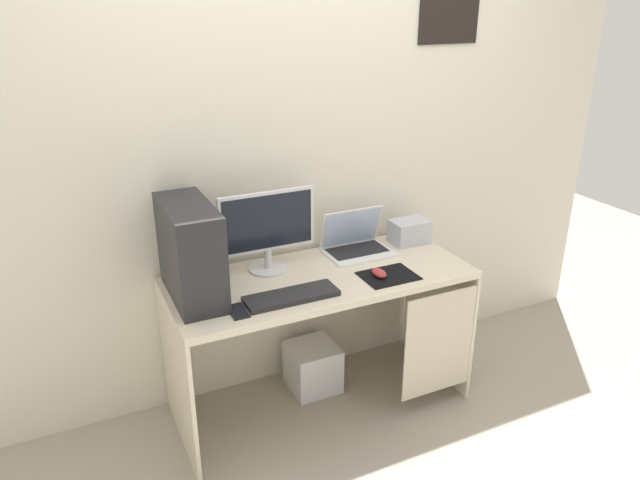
{
  "coord_description": "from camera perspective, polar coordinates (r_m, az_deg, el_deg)",
  "views": [
    {
      "loc": [
        -1.1,
        -2.33,
        1.98
      ],
      "look_at": [
        0.0,
        0.0,
        0.92
      ],
      "focal_mm": 33.49,
      "sensor_mm": 36.0,
      "label": 1
    }
  ],
  "objects": [
    {
      "name": "ground_plane",
      "position": [
        3.25,
        -0.0,
        -15.13
      ],
      "size": [
        8.0,
        8.0,
        0.0
      ],
      "primitive_type": "plane",
      "color": "#9E9384"
    },
    {
      "name": "desk",
      "position": [
        2.92,
        0.43,
        -5.96
      ],
      "size": [
        1.45,
        0.61,
        0.74
      ],
      "color": "beige",
      "rests_on": "ground_plane"
    },
    {
      "name": "laptop",
      "position": [
        3.1,
        3.47,
        -0.36
      ],
      "size": [
        0.34,
        0.24,
        0.22
      ],
      "color": "white",
      "rests_on": "desk"
    },
    {
      "name": "cell_phone",
      "position": [
        2.56,
        -7.86,
        -6.77
      ],
      "size": [
        0.07,
        0.13,
        0.01
      ],
      "primitive_type": "cube",
      "color": "black",
      "rests_on": "desk"
    },
    {
      "name": "wall_back",
      "position": [
        2.97,
        -2.84,
        9.2
      ],
      "size": [
        4.0,
        0.05,
        2.6
      ],
      "color": "beige",
      "rests_on": "ground_plane"
    },
    {
      "name": "keyboard",
      "position": [
        2.64,
        -2.75,
        -5.38
      ],
      "size": [
        0.42,
        0.14,
        0.02
      ],
      "primitive_type": "cube",
      "color": "#232326",
      "rests_on": "desk"
    },
    {
      "name": "pc_tower",
      "position": [
        2.63,
        -12.25,
        -1.08
      ],
      "size": [
        0.2,
        0.47,
        0.43
      ],
      "primitive_type": "cube",
      "color": "#232326",
      "rests_on": "desk"
    },
    {
      "name": "subwoofer",
      "position": [
        3.28,
        -0.7,
        -12.01
      ],
      "size": [
        0.25,
        0.25,
        0.25
      ],
      "primitive_type": "cube",
      "color": "silver",
      "rests_on": "ground_plane"
    },
    {
      "name": "mousepad",
      "position": [
        2.86,
        6.55,
        -3.42
      ],
      "size": [
        0.26,
        0.2,
        0.0
      ],
      "primitive_type": "cube",
      "color": "black",
      "rests_on": "desk"
    },
    {
      "name": "mouse_left",
      "position": [
        2.84,
        5.69,
        -3.16
      ],
      "size": [
        0.06,
        0.1,
        0.03
      ],
      "primitive_type": "ellipsoid",
      "color": "#B23333",
      "rests_on": "mousepad"
    },
    {
      "name": "projector",
      "position": [
        3.24,
        8.53,
        0.81
      ],
      "size": [
        0.2,
        0.14,
        0.13
      ],
      "primitive_type": "cube",
      "color": "#B7BCC6",
      "rests_on": "desk"
    },
    {
      "name": "monitor",
      "position": [
        2.83,
        -5.04,
        1.02
      ],
      "size": [
        0.47,
        0.19,
        0.4
      ],
      "color": "silver",
      "rests_on": "desk"
    }
  ]
}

